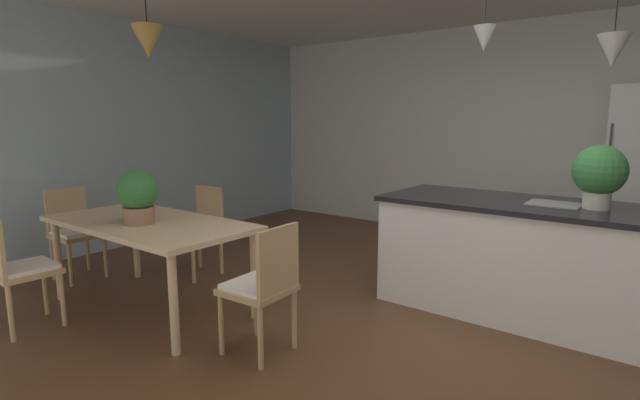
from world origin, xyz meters
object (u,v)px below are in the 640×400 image
(dining_table, at_px, (149,229))
(chair_far_left, at_px, (200,227))
(kitchen_island, at_px, (528,258))
(vase_on_dining_table, at_px, (146,207))
(chair_window_end, at_px, (74,230))
(chair_kitchen_end, at_px, (263,284))
(potted_plant_on_island, at_px, (599,173))
(chair_near_left, at_px, (18,267))
(potted_plant_on_table, at_px, (138,195))

(dining_table, relative_size, chair_far_left, 2.05)
(kitchen_island, distance_m, vase_on_dining_table, 3.06)
(dining_table, xyz_separation_m, kitchen_island, (2.45, 1.73, -0.20))
(chair_window_end, bearing_deg, vase_on_dining_table, 1.66)
(dining_table, distance_m, vase_on_dining_table, 0.19)
(chair_kitchen_end, bearing_deg, potted_plant_on_island, 46.85)
(chair_window_end, relative_size, chair_far_left, 1.00)
(chair_kitchen_end, height_order, chair_near_left, same)
(chair_kitchen_end, relative_size, chair_near_left, 1.00)
(chair_kitchen_end, relative_size, vase_on_dining_table, 4.55)
(chair_near_left, height_order, kitchen_island, kitchen_island)
(kitchen_island, bearing_deg, vase_on_dining_table, -146.17)
(potted_plant_on_table, xyz_separation_m, vase_on_dining_table, (-0.12, 0.13, -0.13))
(chair_far_left, relative_size, potted_plant_on_table, 2.07)
(chair_window_end, relative_size, chair_near_left, 1.00)
(vase_on_dining_table, bearing_deg, potted_plant_on_table, -49.12)
(potted_plant_on_island, relative_size, vase_on_dining_table, 2.37)
(dining_table, height_order, chair_kitchen_end, chair_kitchen_end)
(dining_table, bearing_deg, vase_on_dining_table, 156.42)
(chair_far_left, height_order, chair_near_left, same)
(dining_table, height_order, chair_near_left, chair_near_left)
(chair_kitchen_end, distance_m, chair_near_left, 1.85)
(chair_kitchen_end, height_order, kitchen_island, kitchen_island)
(chair_window_end, bearing_deg, kitchen_island, 24.97)
(chair_far_left, bearing_deg, vase_on_dining_table, -67.48)
(potted_plant_on_island, distance_m, potted_plant_on_table, 3.38)
(chair_window_end, xyz_separation_m, kitchen_island, (3.71, 1.73, -0.01))
(dining_table, height_order, potted_plant_on_table, potted_plant_on_table)
(chair_window_end, xyz_separation_m, potted_plant_on_table, (1.30, -0.10, 0.48))
(chair_kitchen_end, relative_size, potted_plant_on_island, 1.92)
(chair_window_end, distance_m, vase_on_dining_table, 1.24)
(potted_plant_on_table, bearing_deg, chair_kitchen_end, 4.82)
(kitchen_island, height_order, potted_plant_on_island, potted_plant_on_island)
(chair_far_left, xyz_separation_m, vase_on_dining_table, (0.32, -0.78, 0.35))
(kitchen_island, height_order, potted_plant_on_table, potted_plant_on_table)
(chair_kitchen_end, xyz_separation_m, chair_near_left, (-1.67, -0.82, 0.00))
(chair_far_left, xyz_separation_m, potted_plant_on_island, (3.28, 0.91, 0.68))
(chair_kitchen_end, distance_m, potted_plant_on_table, 1.32)
(chair_kitchen_end, bearing_deg, chair_near_left, -153.88)
(dining_table, height_order, kitchen_island, kitchen_island)
(chair_window_end, height_order, potted_plant_on_island, potted_plant_on_island)
(dining_table, distance_m, chair_window_end, 1.28)
(chair_kitchen_end, bearing_deg, chair_far_left, 153.97)
(dining_table, distance_m, potted_plant_on_island, 3.39)
(potted_plant_on_table, bearing_deg, chair_far_left, 115.68)
(chair_far_left, relative_size, chair_near_left, 1.00)
(vase_on_dining_table, bearing_deg, kitchen_island, 33.83)
(chair_window_end, bearing_deg, chair_near_left, -43.48)
(dining_table, bearing_deg, chair_window_end, -179.96)
(chair_window_end, xyz_separation_m, chair_far_left, (0.86, 0.81, 0.00))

